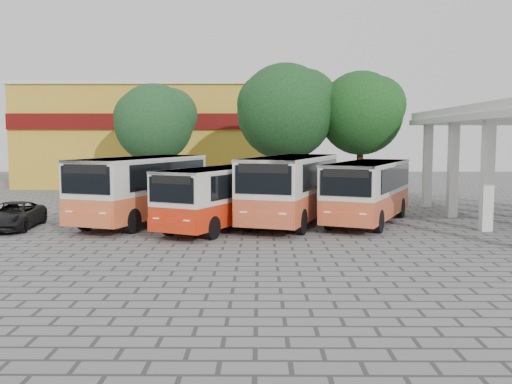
{
  "coord_description": "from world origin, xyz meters",
  "views": [
    {
      "loc": [
        -1.79,
        -22.3,
        3.95
      ],
      "look_at": [
        -1.97,
        3.54,
        1.5
      ],
      "focal_mm": 40.0,
      "sensor_mm": 36.0,
      "label": 1
    }
  ],
  "objects_px": {
    "bus_far_right": "(368,188)",
    "parked_car": "(13,216)",
    "bus_centre_right": "(292,185)",
    "bus_far_left": "(142,185)",
    "bus_centre_left": "(220,194)"
  },
  "relations": [
    {
      "from": "bus_centre_right",
      "to": "parked_car",
      "type": "height_order",
      "value": "bus_centre_right"
    },
    {
      "from": "bus_centre_right",
      "to": "bus_far_right",
      "type": "height_order",
      "value": "bus_centre_right"
    },
    {
      "from": "bus_far_left",
      "to": "parked_car",
      "type": "bearing_deg",
      "value": -142.07
    },
    {
      "from": "bus_far_left",
      "to": "parked_car",
      "type": "xyz_separation_m",
      "value": [
        -5.32,
        -1.77,
        -1.19
      ]
    },
    {
      "from": "bus_centre_right",
      "to": "parked_car",
      "type": "bearing_deg",
      "value": -154.34
    },
    {
      "from": "bus_centre_left",
      "to": "parked_car",
      "type": "height_order",
      "value": "bus_centre_left"
    },
    {
      "from": "bus_centre_left",
      "to": "bus_far_right",
      "type": "xyz_separation_m",
      "value": [
        6.74,
        1.72,
        0.1
      ]
    },
    {
      "from": "bus_far_left",
      "to": "bus_centre_left",
      "type": "height_order",
      "value": "bus_far_left"
    },
    {
      "from": "bus_far_right",
      "to": "parked_car",
      "type": "bearing_deg",
      "value": -149.73
    },
    {
      "from": "bus_far_left",
      "to": "bus_far_right",
      "type": "height_order",
      "value": "bus_far_left"
    },
    {
      "from": "bus_far_right",
      "to": "parked_car",
      "type": "xyz_separation_m",
      "value": [
        -15.81,
        -1.77,
        -1.07
      ]
    },
    {
      "from": "bus_centre_left",
      "to": "bus_centre_right",
      "type": "xyz_separation_m",
      "value": [
        3.18,
        1.56,
        0.25
      ]
    },
    {
      "from": "bus_centre_right",
      "to": "bus_far_right",
      "type": "relative_size",
      "value": 1.08
    },
    {
      "from": "bus_centre_left",
      "to": "bus_centre_right",
      "type": "height_order",
      "value": "bus_centre_right"
    },
    {
      "from": "bus_far_right",
      "to": "parked_car",
      "type": "distance_m",
      "value": 15.94
    }
  ]
}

